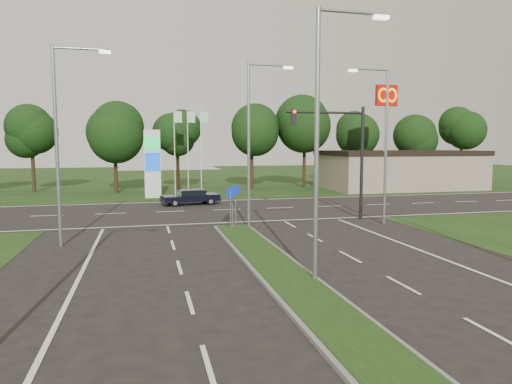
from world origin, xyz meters
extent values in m
plane|color=black|center=(0.00, 0.00, 0.00)|extent=(160.00, 160.00, 0.00)
cube|color=black|center=(0.00, 55.00, 0.00)|extent=(160.00, 50.00, 0.02)
cube|color=black|center=(0.00, 24.00, 0.00)|extent=(160.00, 12.00, 0.02)
cube|color=slate|center=(0.00, 4.00, 0.06)|extent=(2.00, 26.00, 0.12)
cube|color=gray|center=(22.00, 36.00, 2.00)|extent=(16.00, 9.00, 4.00)
cylinder|color=gray|center=(0.80, 6.00, 4.50)|extent=(0.16, 0.16, 9.00)
cylinder|color=gray|center=(1.90, 6.00, 8.90)|extent=(2.20, 0.10, 0.10)
cube|color=#FFF2CC|center=(3.00, 6.00, 8.80)|extent=(0.50, 0.22, 0.12)
cylinder|color=gray|center=(0.80, 16.00, 4.50)|extent=(0.16, 0.16, 9.00)
cylinder|color=gray|center=(1.90, 16.00, 8.90)|extent=(2.20, 0.10, 0.10)
cube|color=#FFF2CC|center=(3.00, 16.00, 8.80)|extent=(0.50, 0.22, 0.12)
cylinder|color=gray|center=(-8.50, 14.00, 4.50)|extent=(0.16, 0.16, 9.00)
cylinder|color=gray|center=(-7.40, 14.00, 8.90)|extent=(2.20, 0.10, 0.10)
cube|color=#FFF2CC|center=(-6.30, 14.00, 8.80)|extent=(0.50, 0.22, 0.12)
cylinder|color=gray|center=(9.00, 16.00, 4.50)|extent=(0.16, 0.16, 9.00)
cylinder|color=gray|center=(7.90, 16.00, 8.90)|extent=(2.20, 0.10, 0.10)
cube|color=#FFF2CC|center=(6.80, 16.00, 8.80)|extent=(0.50, 0.22, 0.12)
cylinder|color=black|center=(8.50, 18.00, 3.50)|extent=(0.20, 0.20, 7.00)
cylinder|color=black|center=(6.00, 18.00, 6.60)|extent=(5.00, 0.14, 0.14)
cube|color=black|center=(4.00, 18.00, 6.30)|extent=(0.28, 0.28, 0.90)
sphere|color=#FF190C|center=(4.00, 17.82, 6.60)|extent=(0.20, 0.20, 0.20)
cylinder|color=gray|center=(-0.30, 15.50, 1.10)|extent=(0.06, 0.06, 2.20)
cylinder|color=#0C26A5|center=(-0.30, 15.50, 2.10)|extent=(0.56, 0.04, 0.56)
cylinder|color=gray|center=(0.00, 16.50, 1.10)|extent=(0.06, 0.06, 2.20)
cylinder|color=#0C26A5|center=(0.00, 16.50, 2.10)|extent=(0.56, 0.04, 0.56)
cylinder|color=gray|center=(0.30, 17.20, 1.10)|extent=(0.06, 0.06, 2.20)
cylinder|color=#0C26A5|center=(0.30, 17.20, 2.10)|extent=(0.56, 0.04, 0.56)
cube|color=silver|center=(-4.00, 33.00, 3.00)|extent=(1.40, 0.30, 6.00)
cube|color=#0CA53F|center=(-4.00, 32.82, 4.80)|extent=(1.30, 0.08, 1.20)
cube|color=#0C3FBF|center=(-4.00, 32.82, 3.20)|extent=(1.30, 0.08, 1.60)
cylinder|color=silver|center=(-2.00, 34.00, 4.00)|extent=(0.08, 0.08, 8.00)
cube|color=#B2D8B2|center=(-1.65, 34.00, 7.20)|extent=(0.70, 0.02, 1.00)
cylinder|color=silver|center=(-0.80, 34.00, 4.00)|extent=(0.08, 0.08, 8.00)
cube|color=#B2D8B2|center=(-0.45, 34.00, 7.20)|extent=(0.70, 0.02, 1.00)
cylinder|color=silver|center=(0.40, 34.00, 4.00)|extent=(0.08, 0.08, 8.00)
cube|color=#B2D8B2|center=(0.75, 34.00, 7.20)|extent=(0.70, 0.02, 1.00)
cylinder|color=silver|center=(18.00, 32.00, 5.00)|extent=(0.30, 0.30, 10.00)
cube|color=#BF0C07|center=(18.00, 32.00, 9.40)|extent=(2.20, 0.35, 2.00)
torus|color=#FFC600|center=(17.55, 31.78, 9.40)|extent=(1.06, 0.16, 1.06)
torus|color=#FFC600|center=(18.45, 31.78, 9.40)|extent=(1.06, 0.16, 1.06)
cylinder|color=black|center=(0.00, 40.00, 2.20)|extent=(0.36, 0.36, 4.40)
sphere|color=black|center=(0.00, 40.00, 6.50)|extent=(6.00, 6.00, 6.00)
sphere|color=black|center=(0.30, 39.80, 7.50)|extent=(4.80, 4.80, 4.80)
cube|color=black|center=(-1.28, 27.45, 0.55)|extent=(4.59, 2.44, 0.45)
cube|color=black|center=(-1.19, 27.46, 0.97)|extent=(2.13, 1.79, 0.42)
cube|color=black|center=(-1.19, 27.46, 1.18)|extent=(1.77, 1.65, 0.04)
cylinder|color=black|center=(-2.53, 26.43, 0.31)|extent=(0.64, 0.29, 0.61)
cylinder|color=black|center=(-2.78, 28.04, 0.31)|extent=(0.64, 0.29, 0.61)
cylinder|color=black|center=(0.23, 26.86, 0.31)|extent=(0.64, 0.29, 0.61)
cylinder|color=black|center=(-0.02, 28.47, 0.31)|extent=(0.64, 0.29, 0.61)
camera|label=1|loc=(-4.69, -8.08, 4.59)|focal=32.00mm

